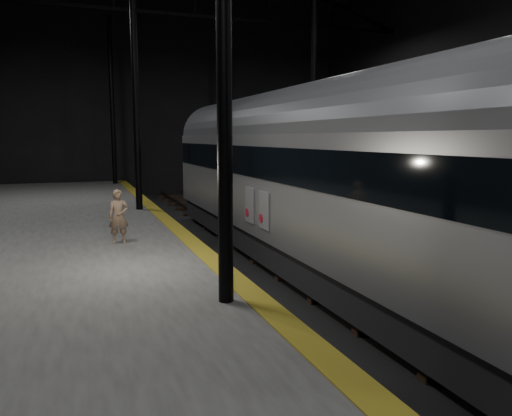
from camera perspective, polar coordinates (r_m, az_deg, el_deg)
ground at (r=14.08m, az=6.88°, el=-7.78°), size 44.00×44.00×0.00m
platform_left at (r=12.57m, az=-25.56°, el=-8.10°), size 9.00×43.80×1.00m
tactile_strip at (r=12.73m, az=-6.25°, el=-4.81°), size 0.50×43.80×0.01m
track at (r=14.07m, az=6.89°, el=-7.51°), size 2.40×43.00×0.24m
train at (r=14.73m, az=4.82°, el=4.36°), size 2.90×19.36×5.18m
woman at (r=13.89m, az=-15.43°, el=-0.94°), size 0.56×0.39×1.46m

